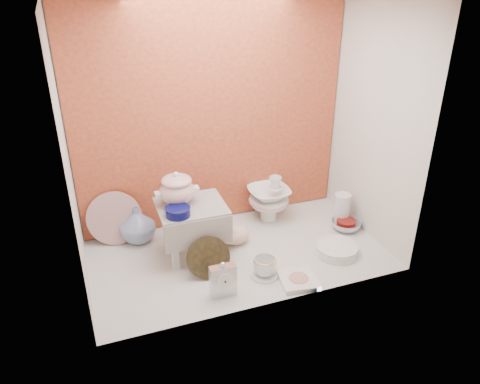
% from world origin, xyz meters
% --- Properties ---
extents(ground, '(1.80, 1.80, 0.00)m').
position_xyz_m(ground, '(0.00, 0.00, 0.00)').
color(ground, silver).
rests_on(ground, ground).
extents(niche_shell, '(1.86, 1.03, 1.53)m').
position_xyz_m(niche_shell, '(0.00, 0.18, 0.93)').
color(niche_shell, '#C96032').
rests_on(niche_shell, ground).
extents(step_stool, '(0.41, 0.35, 0.34)m').
position_xyz_m(step_stool, '(-0.26, 0.10, 0.17)').
color(step_stool, silver).
rests_on(step_stool, ground).
extents(soup_tureen, '(0.29, 0.29, 0.21)m').
position_xyz_m(soup_tureen, '(-0.33, 0.14, 0.45)').
color(soup_tureen, white).
rests_on(soup_tureen, step_stool).
extents(cobalt_bowl, '(0.17, 0.17, 0.05)m').
position_xyz_m(cobalt_bowl, '(-0.36, 0.00, 0.37)').
color(cobalt_bowl, '#090B49').
rests_on(cobalt_bowl, step_stool).
extents(floral_platter, '(0.36, 0.16, 0.34)m').
position_xyz_m(floral_platter, '(-0.69, 0.41, 0.17)').
color(floral_platter, silver).
rests_on(floral_platter, ground).
extents(blue_white_vase, '(0.31, 0.31, 0.24)m').
position_xyz_m(blue_white_vase, '(-0.56, 0.37, 0.12)').
color(blue_white_vase, silver).
rests_on(blue_white_vase, ground).
extents(lacquer_tray, '(0.26, 0.12, 0.24)m').
position_xyz_m(lacquer_tray, '(-0.23, -0.15, 0.12)').
color(lacquer_tray, black).
rests_on(lacquer_tray, ground).
extents(mantel_clock, '(0.15, 0.05, 0.21)m').
position_xyz_m(mantel_clock, '(-0.21, -0.35, 0.11)').
color(mantel_clock, silver).
rests_on(mantel_clock, ground).
extents(plush_pig, '(0.26, 0.21, 0.13)m').
position_xyz_m(plush_pig, '(0.03, 0.11, 0.07)').
color(plush_pig, beige).
rests_on(plush_pig, ground).
extents(teacup_saucer, '(0.19, 0.19, 0.01)m').
position_xyz_m(teacup_saucer, '(0.07, -0.26, 0.01)').
color(teacup_saucer, white).
rests_on(teacup_saucer, ground).
extents(gold_rim_teacup, '(0.16, 0.16, 0.11)m').
position_xyz_m(gold_rim_teacup, '(0.07, -0.26, 0.07)').
color(gold_rim_teacup, white).
rests_on(gold_rim_teacup, teacup_saucer).
extents(lattice_dish, '(0.23, 0.23, 0.03)m').
position_xyz_m(lattice_dish, '(0.23, -0.39, 0.01)').
color(lattice_dish, white).
rests_on(lattice_dish, ground).
extents(dinner_plate_stack, '(0.29, 0.29, 0.06)m').
position_xyz_m(dinner_plate_stack, '(0.58, -0.21, 0.03)').
color(dinner_plate_stack, white).
rests_on(dinner_plate_stack, ground).
extents(crystal_bowl, '(0.27, 0.27, 0.06)m').
position_xyz_m(crystal_bowl, '(0.79, 0.03, 0.03)').
color(crystal_bowl, silver).
rests_on(crystal_bowl, ground).
extents(clear_glass_vase, '(0.14, 0.14, 0.22)m').
position_xyz_m(clear_glass_vase, '(0.80, 0.11, 0.11)').
color(clear_glass_vase, silver).
rests_on(clear_glass_vase, ground).
extents(porcelain_tower, '(0.30, 0.30, 0.32)m').
position_xyz_m(porcelain_tower, '(0.35, 0.34, 0.16)').
color(porcelain_tower, white).
rests_on(porcelain_tower, ground).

